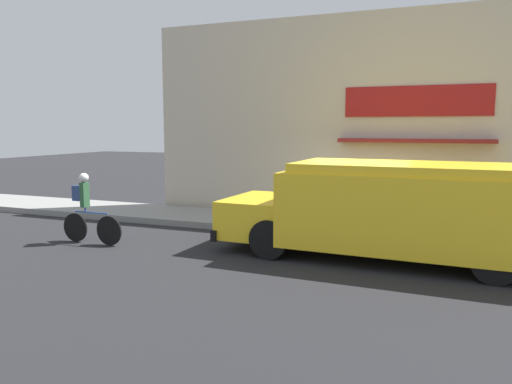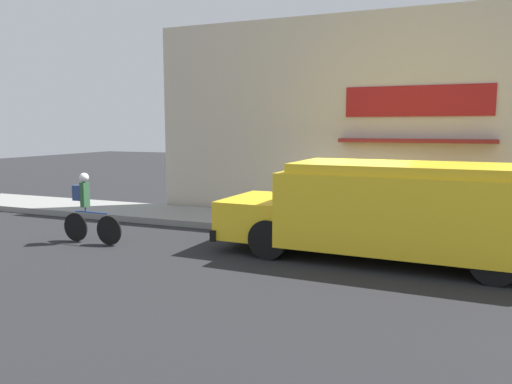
% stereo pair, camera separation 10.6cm
% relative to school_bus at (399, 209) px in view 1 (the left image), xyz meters
% --- Properties ---
extents(ground_plane, '(70.00, 70.00, 0.00)m').
position_rel_school_bus_xyz_m(ground_plane, '(-1.18, 1.29, -1.06)').
color(ground_plane, '#232326').
extents(sidewalk, '(28.00, 2.29, 0.18)m').
position_rel_school_bus_xyz_m(sidewalk, '(-1.18, 2.43, -0.97)').
color(sidewalk, gray).
rests_on(sidewalk, ground_plane).
extents(storefront, '(13.40, 0.74, 5.85)m').
position_rel_school_bus_xyz_m(storefront, '(-1.15, 3.85, 1.87)').
color(storefront, beige).
rests_on(storefront, ground_plane).
extents(school_bus, '(6.90, 2.94, 1.99)m').
position_rel_school_bus_xyz_m(school_bus, '(0.00, 0.00, 0.00)').
color(school_bus, yellow).
rests_on(school_bus, ground_plane).
extents(cyclist, '(1.67, 0.22, 1.65)m').
position_rel_school_bus_xyz_m(cyclist, '(-6.92, -1.16, -0.25)').
color(cyclist, black).
rests_on(cyclist, ground_plane).
extents(trash_bin, '(0.47, 0.47, 0.95)m').
position_rel_school_bus_xyz_m(trash_bin, '(-0.19, 3.08, -0.40)').
color(trash_bin, '#38383D').
rests_on(trash_bin, sidewalk).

